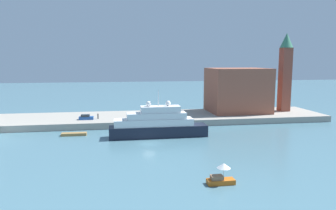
# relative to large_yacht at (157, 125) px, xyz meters

# --- Properties ---
(ground) EXTENTS (400.00, 400.00, 0.00)m
(ground) POSITION_rel_large_yacht_xyz_m (-2.61, -6.06, -2.89)
(ground) COLOR slate
(quay_dock) EXTENTS (110.00, 19.43, 1.73)m
(quay_dock) POSITION_rel_large_yacht_xyz_m (-2.61, 19.66, -2.03)
(quay_dock) COLOR gray
(quay_dock) RESTS_ON ground
(large_yacht) EXTENTS (22.88, 4.53, 10.97)m
(large_yacht) POSITION_rel_large_yacht_xyz_m (0.00, 0.00, 0.00)
(large_yacht) COLOR black
(large_yacht) RESTS_ON ground
(small_motorboat) EXTENTS (4.03, 1.98, 3.09)m
(small_motorboat) POSITION_rel_large_yacht_xyz_m (5.48, -30.28, -1.69)
(small_motorboat) COLOR #C66019
(small_motorboat) RESTS_ON ground
(work_barge) EXTENTS (5.87, 1.78, 0.64)m
(work_barge) POSITION_rel_large_yacht_xyz_m (-19.52, 4.45, -2.58)
(work_barge) COLOR olive
(work_barge) RESTS_ON ground
(harbor_building) EXTENTS (17.71, 14.74, 13.65)m
(harbor_building) POSITION_rel_large_yacht_xyz_m (28.23, 22.18, 5.67)
(harbor_building) COLOR #93513D
(harbor_building) RESTS_ON quay_dock
(bell_tower) EXTENTS (4.01, 4.01, 24.51)m
(bell_tower) POSITION_rel_large_yacht_xyz_m (43.49, 21.17, 12.23)
(bell_tower) COLOR brown
(bell_tower) RESTS_ON quay_dock
(parked_car) EXTENTS (3.88, 1.77, 1.39)m
(parked_car) POSITION_rel_large_yacht_xyz_m (-17.67, 15.75, -0.56)
(parked_car) COLOR #1E4C99
(parked_car) RESTS_ON quay_dock
(person_figure) EXTENTS (0.36, 0.36, 1.63)m
(person_figure) POSITION_rel_large_yacht_xyz_m (-14.46, 16.26, -0.40)
(person_figure) COLOR #4C4C4C
(person_figure) RESTS_ON quay_dock
(mooring_bollard) EXTENTS (0.39, 0.39, 0.73)m
(mooring_bollard) POSITION_rel_large_yacht_xyz_m (2.90, 10.75, -0.80)
(mooring_bollard) COLOR black
(mooring_bollard) RESTS_ON quay_dock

